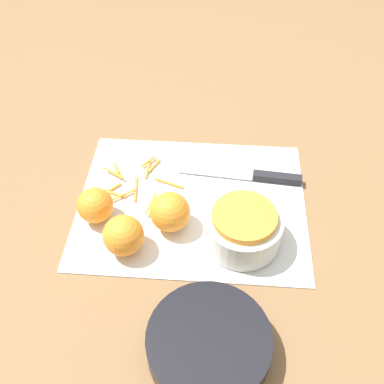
{
  "coord_description": "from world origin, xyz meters",
  "views": [
    {
      "loc": [
        -0.04,
        0.62,
        0.72
      ],
      "look_at": [
        0.0,
        0.0,
        0.04
      ],
      "focal_mm": 42.0,
      "sensor_mm": 36.0,
      "label": 1
    }
  ],
  "objects_px": {
    "bowl_dark": "(209,344)",
    "knife": "(262,176)",
    "orange_left": "(170,212)",
    "orange_back": "(95,205)",
    "orange_right": "(123,235)",
    "bowl_speckled": "(243,228)"
  },
  "relations": [
    {
      "from": "bowl_dark",
      "to": "orange_right",
      "type": "distance_m",
      "value": 0.25
    },
    {
      "from": "orange_right",
      "to": "bowl_dark",
      "type": "bearing_deg",
      "value": 131.81
    },
    {
      "from": "orange_left",
      "to": "orange_back",
      "type": "distance_m",
      "value": 0.15
    },
    {
      "from": "bowl_speckled",
      "to": "knife",
      "type": "xyz_separation_m",
      "value": [
        -0.05,
        -0.17,
        -0.03
      ]
    },
    {
      "from": "orange_left",
      "to": "orange_back",
      "type": "height_order",
      "value": "orange_left"
    },
    {
      "from": "bowl_dark",
      "to": "knife",
      "type": "xyz_separation_m",
      "value": [
        -0.1,
        -0.39,
        -0.01
      ]
    },
    {
      "from": "bowl_dark",
      "to": "orange_right",
      "type": "relative_size",
      "value": 2.56
    },
    {
      "from": "bowl_dark",
      "to": "orange_left",
      "type": "bearing_deg",
      "value": -70.67
    },
    {
      "from": "bowl_speckled",
      "to": "orange_left",
      "type": "xyz_separation_m",
      "value": [
        0.14,
        -0.03,
        0.0
      ]
    },
    {
      "from": "orange_right",
      "to": "orange_back",
      "type": "relative_size",
      "value": 1.08
    },
    {
      "from": "bowl_speckled",
      "to": "knife",
      "type": "relative_size",
      "value": 0.55
    },
    {
      "from": "bowl_dark",
      "to": "knife",
      "type": "distance_m",
      "value": 0.41
    },
    {
      "from": "orange_left",
      "to": "orange_back",
      "type": "bearing_deg",
      "value": -3.51
    },
    {
      "from": "knife",
      "to": "orange_back",
      "type": "bearing_deg",
      "value": 26.4
    },
    {
      "from": "orange_right",
      "to": "bowl_speckled",
      "type": "bearing_deg",
      "value": -171.03
    },
    {
      "from": "bowl_dark",
      "to": "orange_right",
      "type": "bearing_deg",
      "value": -48.19
    },
    {
      "from": "orange_left",
      "to": "knife",
      "type": "bearing_deg",
      "value": -142.59
    },
    {
      "from": "orange_back",
      "to": "bowl_speckled",
      "type": "bearing_deg",
      "value": 172.92
    },
    {
      "from": "bowl_dark",
      "to": "orange_back",
      "type": "xyz_separation_m",
      "value": [
        0.24,
        -0.26,
        0.02
      ]
    },
    {
      "from": "orange_back",
      "to": "bowl_dark",
      "type": "bearing_deg",
      "value": 132.51
    },
    {
      "from": "bowl_dark",
      "to": "orange_left",
      "type": "xyz_separation_m",
      "value": [
        0.09,
        -0.25,
        0.02
      ]
    },
    {
      "from": "bowl_speckled",
      "to": "orange_back",
      "type": "distance_m",
      "value": 0.29
    }
  ]
}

